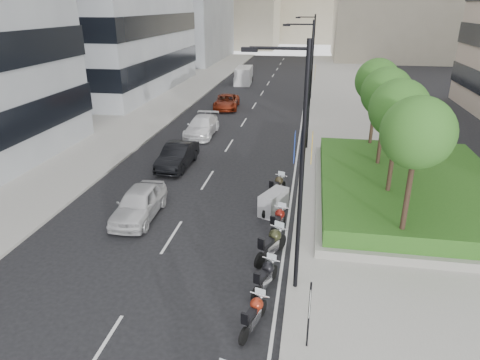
% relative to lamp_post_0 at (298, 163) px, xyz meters
% --- Properties ---
extents(ground, '(160.00, 160.00, 0.00)m').
position_rel_lamp_post_0_xyz_m(ground, '(-4.14, -1.00, -5.07)').
color(ground, black).
rests_on(ground, ground).
extents(sidewalk_right, '(10.00, 100.00, 0.15)m').
position_rel_lamp_post_0_xyz_m(sidewalk_right, '(4.86, 29.00, -4.99)').
color(sidewalk_right, '#9E9B93').
rests_on(sidewalk_right, ground).
extents(sidewalk_left, '(8.00, 100.00, 0.15)m').
position_rel_lamp_post_0_xyz_m(sidewalk_left, '(-16.14, 29.00, -4.99)').
color(sidewalk_left, '#9E9B93').
rests_on(sidewalk_left, ground).
extents(lane_edge, '(0.12, 100.00, 0.01)m').
position_rel_lamp_post_0_xyz_m(lane_edge, '(-0.44, 29.00, -5.06)').
color(lane_edge, silver).
rests_on(lane_edge, ground).
extents(lane_centre, '(0.12, 100.00, 0.01)m').
position_rel_lamp_post_0_xyz_m(lane_centre, '(-5.64, 29.00, -5.06)').
color(lane_centre, silver).
rests_on(lane_centre, ground).
extents(planter, '(10.00, 14.00, 0.40)m').
position_rel_lamp_post_0_xyz_m(planter, '(5.86, 9.00, -4.72)').
color(planter, gray).
rests_on(planter, sidewalk_right).
extents(hedge, '(9.40, 13.40, 0.80)m').
position_rel_lamp_post_0_xyz_m(hedge, '(5.86, 9.00, -4.12)').
color(hedge, '#1A4814').
rests_on(hedge, planter).
extents(tree_0, '(2.80, 2.80, 6.30)m').
position_rel_lamp_post_0_xyz_m(tree_0, '(4.36, 3.00, 0.36)').
color(tree_0, '#332319').
rests_on(tree_0, planter).
extents(tree_1, '(2.80, 2.80, 6.30)m').
position_rel_lamp_post_0_xyz_m(tree_1, '(4.36, 7.00, 0.36)').
color(tree_1, '#332319').
rests_on(tree_1, planter).
extents(tree_2, '(2.80, 2.80, 6.30)m').
position_rel_lamp_post_0_xyz_m(tree_2, '(4.36, 11.00, 0.36)').
color(tree_2, '#332319').
rests_on(tree_2, planter).
extents(tree_3, '(2.80, 2.80, 6.30)m').
position_rel_lamp_post_0_xyz_m(tree_3, '(4.36, 15.00, 0.36)').
color(tree_3, '#332319').
rests_on(tree_3, planter).
extents(lamp_post_0, '(2.34, 0.45, 9.00)m').
position_rel_lamp_post_0_xyz_m(lamp_post_0, '(0.00, 0.00, 0.00)').
color(lamp_post_0, black).
rests_on(lamp_post_0, ground).
extents(lamp_post_1, '(2.34, 0.45, 9.00)m').
position_rel_lamp_post_0_xyz_m(lamp_post_1, '(0.00, 17.00, 0.00)').
color(lamp_post_1, black).
rests_on(lamp_post_1, ground).
extents(lamp_post_2, '(2.34, 0.45, 9.00)m').
position_rel_lamp_post_0_xyz_m(lamp_post_2, '(0.00, 35.00, 0.00)').
color(lamp_post_2, black).
rests_on(lamp_post_2, ground).
extents(parking_sign, '(0.06, 0.32, 2.50)m').
position_rel_lamp_post_0_xyz_m(parking_sign, '(0.66, -3.00, -3.61)').
color(parking_sign, black).
rests_on(parking_sign, ground).
extents(motorcycle_1, '(0.81, 2.01, 1.03)m').
position_rel_lamp_post_0_xyz_m(motorcycle_1, '(-1.09, -2.32, -4.52)').
color(motorcycle_1, black).
rests_on(motorcycle_1, ground).
extents(motorcycle_2, '(0.91, 2.05, 1.06)m').
position_rel_lamp_post_0_xyz_m(motorcycle_2, '(-0.95, -0.19, -4.50)').
color(motorcycle_2, black).
rests_on(motorcycle_2, ground).
extents(motorcycle_3, '(1.21, 2.28, 1.22)m').
position_rel_lamp_post_0_xyz_m(motorcycle_3, '(-0.94, 2.02, -4.41)').
color(motorcycle_3, black).
rests_on(motorcycle_3, ground).
extents(motorcycle_4, '(0.80, 2.16, 1.09)m').
position_rel_lamp_post_0_xyz_m(motorcycle_4, '(-0.86, 4.25, -4.48)').
color(motorcycle_4, black).
rests_on(motorcycle_4, ground).
extents(motorcycle_5, '(1.48, 2.05, 1.15)m').
position_rel_lamp_post_0_xyz_m(motorcycle_5, '(-1.26, 6.27, -4.49)').
color(motorcycle_5, black).
rests_on(motorcycle_5, ground).
extents(motorcycle_6, '(0.96, 2.09, 1.09)m').
position_rel_lamp_post_0_xyz_m(motorcycle_6, '(-1.26, 8.35, -4.49)').
color(motorcycle_6, black).
rests_on(motorcycle_6, ground).
extents(car_a, '(1.95, 4.60, 1.55)m').
position_rel_lamp_post_0_xyz_m(car_a, '(-7.83, 4.63, -4.29)').
color(car_a, silver).
rests_on(car_a, ground).
extents(car_b, '(1.76, 4.72, 1.54)m').
position_rel_lamp_post_0_xyz_m(car_b, '(-8.10, 11.90, -4.29)').
color(car_b, black).
rests_on(car_b, ground).
extents(car_c, '(2.20, 5.29, 1.53)m').
position_rel_lamp_post_0_xyz_m(car_c, '(-8.34, 19.27, -4.30)').
color(car_c, white).
rests_on(car_c, ground).
extents(car_d, '(2.76, 5.26, 1.41)m').
position_rel_lamp_post_0_xyz_m(car_d, '(-8.27, 29.17, -4.36)').
color(car_d, maroon).
rests_on(car_d, ground).
extents(delivery_van, '(2.23, 5.26, 2.17)m').
position_rel_lamp_post_0_xyz_m(delivery_van, '(-8.87, 44.01, -4.05)').
color(delivery_van, silver).
rests_on(delivery_van, ground).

